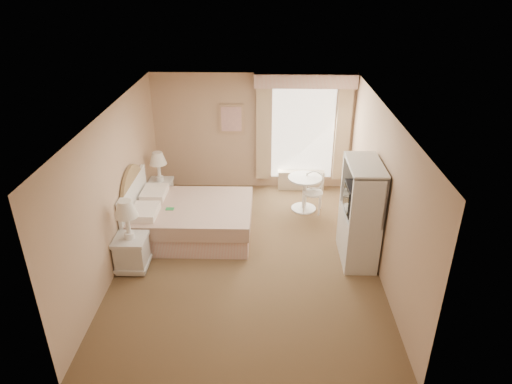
{
  "coord_description": "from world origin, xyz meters",
  "views": [
    {
      "loc": [
        0.29,
        -6.45,
        4.4
      ],
      "look_at": [
        0.12,
        0.3,
        1.05
      ],
      "focal_mm": 32.0,
      "sensor_mm": 36.0,
      "label": 1
    }
  ],
  "objects_px": {
    "round_table": "(305,188)",
    "nightstand_near": "(131,245)",
    "nightstand_far": "(161,186)",
    "cafe_chair": "(313,189)",
    "bed": "(187,218)",
    "armoire": "(360,221)"
  },
  "relations": [
    {
      "from": "nightstand_far",
      "to": "armoire",
      "type": "xyz_separation_m",
      "value": [
        3.65,
        -1.78,
        0.28
      ]
    },
    {
      "from": "nightstand_near",
      "to": "round_table",
      "type": "relative_size",
      "value": 1.73
    },
    {
      "from": "nightstand_far",
      "to": "round_table",
      "type": "relative_size",
      "value": 1.62
    },
    {
      "from": "nightstand_near",
      "to": "nightstand_far",
      "type": "height_order",
      "value": "nightstand_near"
    },
    {
      "from": "bed",
      "to": "nightstand_near",
      "type": "height_order",
      "value": "bed"
    },
    {
      "from": "bed",
      "to": "cafe_chair",
      "type": "distance_m",
      "value": 2.56
    },
    {
      "from": "nightstand_near",
      "to": "armoire",
      "type": "height_order",
      "value": "armoire"
    },
    {
      "from": "cafe_chair",
      "to": "round_table",
      "type": "bearing_deg",
      "value": -178.62
    },
    {
      "from": "nightstand_far",
      "to": "round_table",
      "type": "bearing_deg",
      "value": -2.03
    },
    {
      "from": "cafe_chair",
      "to": "bed",
      "type": "bearing_deg",
      "value": -144.85
    },
    {
      "from": "nightstand_far",
      "to": "armoire",
      "type": "bearing_deg",
      "value": -26.05
    },
    {
      "from": "nightstand_near",
      "to": "armoire",
      "type": "xyz_separation_m",
      "value": [
        3.65,
        0.42,
        0.25
      ]
    },
    {
      "from": "nightstand_near",
      "to": "cafe_chair",
      "type": "bearing_deg",
      "value": 34.05
    },
    {
      "from": "nightstand_far",
      "to": "cafe_chair",
      "type": "height_order",
      "value": "nightstand_far"
    },
    {
      "from": "nightstand_near",
      "to": "armoire",
      "type": "relative_size",
      "value": 0.71
    },
    {
      "from": "bed",
      "to": "cafe_chair",
      "type": "bearing_deg",
      "value": 23.38
    },
    {
      "from": "round_table",
      "to": "nightstand_near",
      "type": "bearing_deg",
      "value": -143.99
    },
    {
      "from": "nightstand_near",
      "to": "cafe_chair",
      "type": "relative_size",
      "value": 1.49
    },
    {
      "from": "nightstand_far",
      "to": "cafe_chair",
      "type": "xyz_separation_m",
      "value": [
        3.06,
        -0.13,
        0.04
      ]
    },
    {
      "from": "nightstand_near",
      "to": "nightstand_far",
      "type": "distance_m",
      "value": 2.2
    },
    {
      "from": "round_table",
      "to": "armoire",
      "type": "distance_m",
      "value": 1.86
    },
    {
      "from": "nightstand_far",
      "to": "round_table",
      "type": "xyz_separation_m",
      "value": [
        2.89,
        -0.1,
        0.04
      ]
    }
  ]
}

